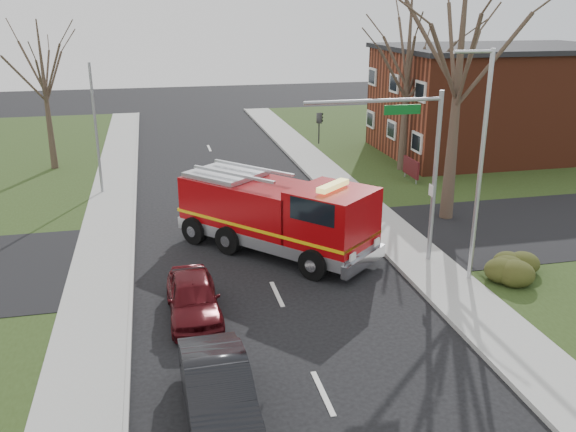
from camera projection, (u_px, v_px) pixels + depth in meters
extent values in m
plane|color=black|center=(277.00, 294.00, 21.66)|extent=(120.00, 120.00, 0.00)
cube|color=#959690|center=(438.00, 276.00, 22.93)|extent=(2.40, 80.00, 0.15)
cube|color=#959690|center=(96.00, 310.00, 20.35)|extent=(2.40, 80.00, 0.15)
cube|color=maroon|center=(498.00, 103.00, 41.06)|extent=(15.00, 10.00, 7.00)
cube|color=black|center=(504.00, 48.00, 39.88)|extent=(15.40, 10.40, 0.30)
cube|color=silver|center=(392.00, 130.00, 39.98)|extent=(0.12, 1.40, 1.20)
cube|color=#4A1116|center=(411.00, 167.00, 35.07)|extent=(0.12, 2.00, 1.00)
cylinder|color=gray|center=(416.00, 178.00, 34.48)|extent=(0.08, 0.08, 0.90)
cylinder|color=gray|center=(405.00, 171.00, 35.96)|extent=(0.08, 0.08, 0.90)
ellipsoid|color=#2D3312|center=(521.00, 268.00, 22.42)|extent=(2.80, 2.00, 0.90)
cone|color=#3A2F22|center=(457.00, 94.00, 27.21)|extent=(0.64, 0.64, 12.00)
cone|color=#3A2F22|center=(407.00, 85.00, 36.06)|extent=(0.56, 0.56, 10.50)
cone|color=#3A2F22|center=(46.00, 97.00, 36.55)|extent=(0.44, 0.44, 9.00)
cylinder|color=gray|center=(435.00, 180.00, 23.29)|extent=(0.18, 0.18, 6.80)
cylinder|color=gray|center=(374.00, 101.00, 21.73)|extent=(5.20, 0.14, 0.14)
cube|color=#0C591E|center=(402.00, 110.00, 22.07)|extent=(1.40, 0.06, 0.35)
imported|color=black|center=(320.00, 113.00, 21.43)|extent=(0.22, 0.18, 1.10)
cylinder|color=#B7BABF|center=(480.00, 172.00, 21.33)|extent=(0.16, 0.16, 8.40)
cylinder|color=#B7BABF|center=(474.00, 52.00, 19.84)|extent=(1.40, 0.12, 0.12)
cylinder|color=gray|center=(96.00, 131.00, 32.01)|extent=(0.14, 0.14, 7.00)
cube|color=#93060A|center=(250.00, 207.00, 25.75)|extent=(5.81, 6.08, 2.27)
cube|color=#93060A|center=(332.00, 222.00, 23.41)|extent=(3.96, 3.96, 2.59)
cube|color=#B7BABF|center=(274.00, 233.00, 25.33)|extent=(7.67, 8.21, 0.49)
cube|color=#E5B20C|center=(274.00, 220.00, 25.13)|extent=(7.68, 8.21, 0.13)
cube|color=black|center=(360.00, 208.00, 22.48)|extent=(1.96, 1.73, 0.92)
cube|color=#E5D866|center=(333.00, 186.00, 22.93)|extent=(1.55, 1.42, 0.19)
cylinder|color=black|center=(314.00, 264.00, 22.68)|extent=(1.07, 1.14, 1.19)
cylinder|color=black|center=(352.00, 242.00, 24.82)|extent=(1.07, 1.14, 1.19)
cylinder|color=black|center=(194.00, 230.00, 26.11)|extent=(1.07, 1.14, 1.19)
cylinder|color=black|center=(237.00, 213.00, 28.26)|extent=(1.07, 1.14, 1.19)
imported|color=#480B10|center=(193.00, 297.00, 19.89)|extent=(1.72, 4.15, 1.40)
imported|color=black|center=(218.00, 392.00, 14.93)|extent=(1.74, 4.65, 1.52)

